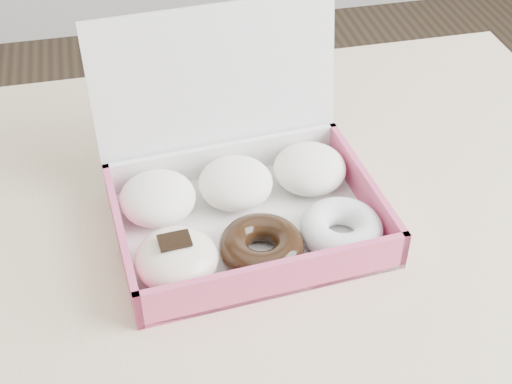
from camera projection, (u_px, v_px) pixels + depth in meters
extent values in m
cube|color=tan|center=(135.00, 286.00, 0.74)|extent=(1.20, 0.80, 0.04)
cylinder|color=tan|center=(433.00, 237.00, 1.34)|extent=(0.05, 0.05, 0.71)
cube|color=silver|center=(248.00, 228.00, 0.78)|extent=(0.29, 0.22, 0.01)
cube|color=#D14972|center=(277.00, 279.00, 0.69)|extent=(0.28, 0.03, 0.05)
cube|color=silver|center=(224.00, 161.00, 0.83)|extent=(0.28, 0.03, 0.05)
cube|color=#D14972|center=(122.00, 240.00, 0.73)|extent=(0.02, 0.20, 0.05)
cube|color=#D14972|center=(364.00, 191.00, 0.79)|extent=(0.02, 0.20, 0.05)
cube|color=silver|center=(217.00, 94.00, 0.80)|extent=(0.28, 0.06, 0.20)
ellipsoid|color=white|center=(158.00, 198.00, 0.77)|extent=(0.09, 0.09, 0.05)
ellipsoid|color=white|center=(236.00, 183.00, 0.79)|extent=(0.09, 0.09, 0.05)
ellipsoid|color=white|center=(310.00, 169.00, 0.81)|extent=(0.09, 0.09, 0.05)
ellipsoid|color=beige|center=(176.00, 259.00, 0.70)|extent=(0.09, 0.09, 0.05)
cube|color=black|center=(175.00, 241.00, 0.69)|extent=(0.03, 0.02, 0.00)
torus|color=black|center=(261.00, 246.00, 0.73)|extent=(0.09, 0.09, 0.03)
torus|color=white|center=(341.00, 229.00, 0.75)|extent=(0.09, 0.09, 0.03)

